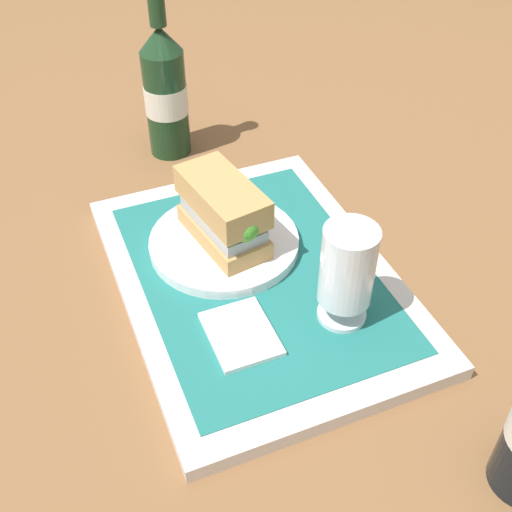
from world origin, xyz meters
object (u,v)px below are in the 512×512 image
at_px(plate, 224,243).
at_px(beer_glass, 347,272).
at_px(second_bottle, 165,90).
at_px(sandwich, 224,213).

xyz_separation_m(plate, beer_glass, (0.16, 0.08, 0.06)).
xyz_separation_m(beer_glass, second_bottle, (-0.44, -0.07, 0.02)).
bearing_deg(beer_glass, plate, -153.18).
bearing_deg(beer_glass, second_bottle, -170.70).
distance_m(sandwich, second_bottle, 0.28).
bearing_deg(plate, second_bottle, 177.88).
bearing_deg(sandwich, beer_glass, 17.05).
height_order(plate, sandwich, sandwich).
bearing_deg(plate, beer_glass, 26.82).
relative_size(plate, beer_glass, 1.52).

